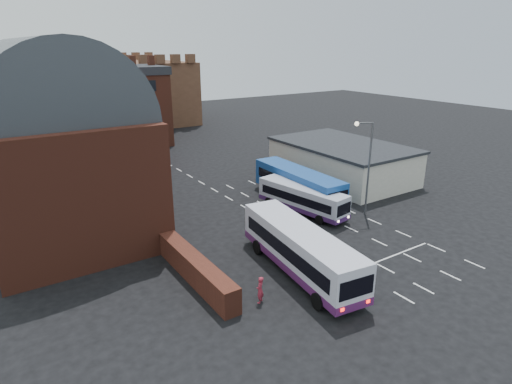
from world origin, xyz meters
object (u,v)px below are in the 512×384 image
bus_white_inbound (302,197)px  bus_red_double (145,143)px  bus_blue (298,183)px  street_lamp (366,160)px  bus_white_outbound (300,247)px  pedestrian_beige (304,271)px  pedestrian_red (260,290)px

bus_white_inbound → bus_red_double: size_ratio=0.83×
bus_blue → street_lamp: 7.78m
bus_white_inbound → bus_blue: bearing=-131.5°
bus_white_inbound → bus_blue: (1.72, 2.78, 0.38)m
bus_white_outbound → bus_white_inbound: bus_white_outbound is taller
bus_white_outbound → bus_white_inbound: size_ratio=1.26×
bus_blue → bus_white_inbound: bearing=59.7°
bus_white_inbound → bus_red_double: bearing=-87.8°
pedestrian_beige → pedestrian_red: bearing=0.9°
pedestrian_beige → bus_white_outbound: bearing=-121.5°
pedestrian_red → pedestrian_beige: bearing=148.7°
bus_blue → pedestrian_red: bus_blue is taller
bus_white_outbound → bus_white_inbound: 11.61m
bus_blue → street_lamp: size_ratio=1.35×
bus_white_outbound → street_lamp: (11.87, 5.23, 3.42)m
bus_blue → bus_red_double: (-7.44, 24.18, 0.55)m
bus_blue → pedestrian_beige: bearing=54.1°
pedestrian_beige → bus_white_inbound: bearing=-132.5°
bus_white_inbound → street_lamp: bearing=130.6°
bus_blue → pedestrian_red: (-13.60, -13.20, -1.04)m
bus_white_outbound → pedestrian_red: bearing=-153.8°
bus_white_inbound → bus_white_outbound: bearing=40.1°
bus_white_inbound → pedestrian_red: bus_white_inbound is taller
bus_red_double → pedestrian_beige: 37.17m
pedestrian_red → pedestrian_beige: 3.79m
bus_white_inbound → bus_red_double: (-5.72, 26.96, 0.92)m
pedestrian_beige → bus_blue: bearing=-131.1°
bus_red_double → pedestrian_red: bearing=88.1°
bus_blue → street_lamp: street_lamp is taller
bus_white_outbound → bus_red_double: bus_red_double is taller
bus_blue → pedestrian_red: bearing=45.6°
pedestrian_red → street_lamp: bearing=166.6°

